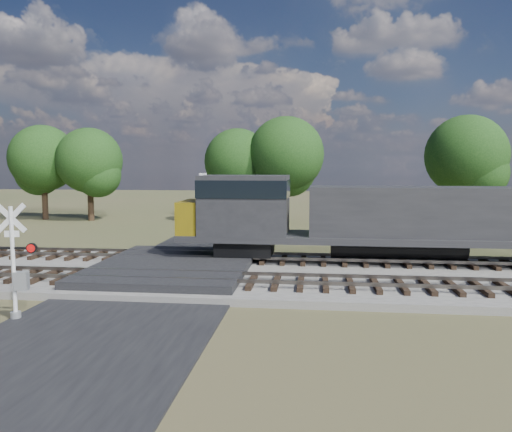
# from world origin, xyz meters

# --- Properties ---
(ground) EXTENTS (160.00, 160.00, 0.00)m
(ground) POSITION_xyz_m (0.00, 0.00, 0.00)
(ground) COLOR #444F2A
(ground) RESTS_ON ground
(ballast_bed) EXTENTS (140.00, 10.00, 0.30)m
(ballast_bed) POSITION_xyz_m (10.00, 0.50, 0.15)
(ballast_bed) COLOR gray
(ballast_bed) RESTS_ON ground
(road) EXTENTS (7.00, 60.00, 0.08)m
(road) POSITION_xyz_m (0.00, 0.00, 0.04)
(road) COLOR black
(road) RESTS_ON ground
(crossing_panel) EXTENTS (7.00, 9.00, 0.62)m
(crossing_panel) POSITION_xyz_m (0.00, 0.50, 0.32)
(crossing_panel) COLOR #262628
(crossing_panel) RESTS_ON ground
(track_near) EXTENTS (140.00, 2.60, 0.33)m
(track_near) POSITION_xyz_m (3.12, -2.00, 0.41)
(track_near) COLOR black
(track_near) RESTS_ON ballast_bed
(track_far) EXTENTS (140.00, 2.60, 0.33)m
(track_far) POSITION_xyz_m (3.12, 3.00, 0.41)
(track_far) COLOR black
(track_far) RESTS_ON ballast_bed
(crossing_signal_near) EXTENTS (1.57, 0.40, 3.92)m
(crossing_signal_near) POSITION_xyz_m (-3.25, -6.83, 1.63)
(crossing_signal_near) COLOR silver
(crossing_signal_near) RESTS_ON ground
(crossing_signal_far) EXTENTS (1.84, 0.40, 4.56)m
(crossing_signal_far) POSITION_xyz_m (2.94, 8.49, 1.90)
(crossing_signal_far) COLOR silver
(crossing_signal_far) RESTS_ON ground
(equipment_shed) EXTENTS (5.60, 5.60, 3.02)m
(equipment_shed) POSITION_xyz_m (11.55, 12.62, 1.53)
(equipment_shed) COLOR #4F3421
(equipment_shed) RESTS_ON ground
(treeline) EXTENTS (80.55, 11.17, 11.44)m
(treeline) POSITION_xyz_m (12.29, 21.24, 6.44)
(treeline) COLOR black
(treeline) RESTS_ON ground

